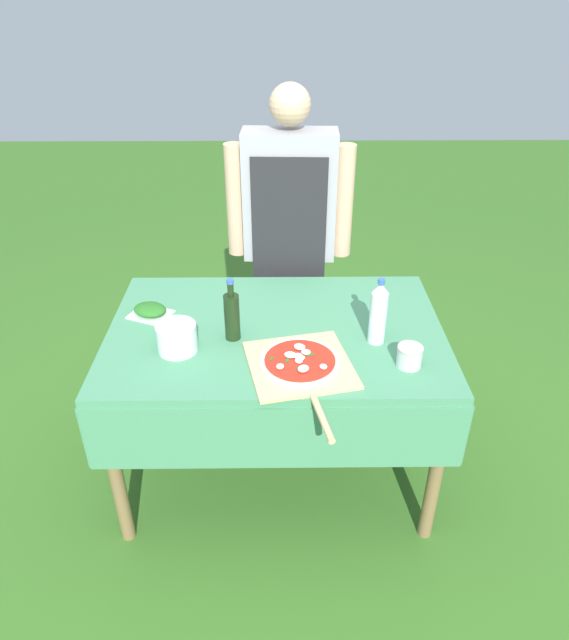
% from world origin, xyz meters
% --- Properties ---
extents(ground_plane, '(12.00, 12.00, 0.00)m').
position_xyz_m(ground_plane, '(0.00, 0.00, 0.00)').
color(ground_plane, '#386B23').
extents(prep_table, '(1.38, 0.92, 0.78)m').
position_xyz_m(prep_table, '(0.00, 0.00, 0.68)').
color(prep_table, '#478960').
rests_on(prep_table, ground).
extents(person_cook, '(0.61, 0.21, 1.61)m').
position_xyz_m(person_cook, '(0.07, 0.64, 0.95)').
color(person_cook, '#4C4C51').
rests_on(person_cook, ground).
extents(pizza_on_peel, '(0.44, 0.62, 0.05)m').
position_xyz_m(pizza_on_peel, '(0.09, -0.27, 0.79)').
color(pizza_on_peel, '#D1B27F').
rests_on(pizza_on_peel, prep_table).
extents(oil_bottle, '(0.06, 0.06, 0.26)m').
position_xyz_m(oil_bottle, '(-0.17, -0.07, 0.88)').
color(oil_bottle, black).
rests_on(oil_bottle, prep_table).
extents(water_bottle, '(0.07, 0.07, 0.27)m').
position_xyz_m(water_bottle, '(0.39, -0.10, 0.91)').
color(water_bottle, silver).
rests_on(water_bottle, prep_table).
extents(herb_container, '(0.20, 0.18, 0.05)m').
position_xyz_m(herb_container, '(-0.53, 0.11, 0.80)').
color(herb_container, silver).
rests_on(herb_container, prep_table).
extents(mixing_tub, '(0.15, 0.15, 0.11)m').
position_xyz_m(mixing_tub, '(-0.37, -0.15, 0.83)').
color(mixing_tub, silver).
rests_on(mixing_tub, prep_table).
extents(sauce_jar, '(0.09, 0.09, 0.08)m').
position_xyz_m(sauce_jar, '(0.49, -0.26, 0.81)').
color(sauce_jar, silver).
rests_on(sauce_jar, prep_table).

